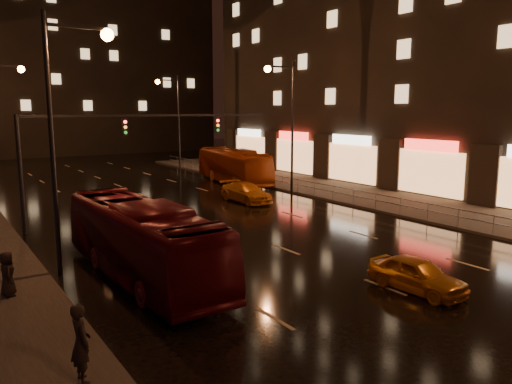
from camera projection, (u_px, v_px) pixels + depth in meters
ground at (190, 213)px, 31.41m from camera, size 140.00×140.00×0.00m
sidewalk_right at (398, 202)px, 34.67m from camera, size 7.00×70.00×0.15m
building_right at (458, 10)px, 43.18m from camera, size 18.00×50.00×30.00m
building_distant at (55, 30)px, 73.35m from camera, size 44.00×16.00×36.00m
traffic_signal at (107, 140)px, 27.86m from camera, size 15.31×0.32×6.20m
railing_right at (333, 189)px, 35.20m from camera, size 0.05×56.00×1.00m
bus_red at (141, 240)px, 19.08m from camera, size 2.70×10.78×2.99m
bus_curb at (233, 166)px, 44.01m from camera, size 3.88×11.09×3.02m
taxi_near at (417, 275)px, 17.78m from camera, size 1.62×3.69×1.24m
taxi_far at (246, 192)px, 35.17m from camera, size 2.03×4.67×1.34m
pedestrian_a at (81, 343)px, 11.54m from camera, size 0.49×0.71×1.89m
pedestrian_c at (7, 274)px, 16.91m from camera, size 0.51×0.77×1.55m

